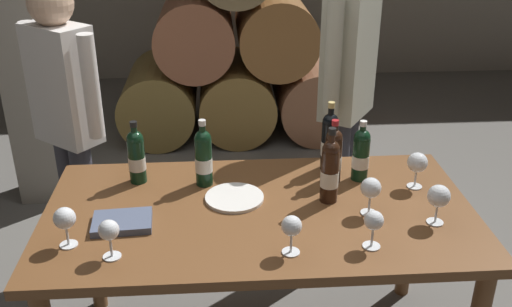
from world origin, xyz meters
TOP-DOWN VIEW (x-y plane):
  - barrel_stack at (0.00, 2.60)m, footprint 1.86×0.90m
  - dining_table at (0.00, 0.00)m, footprint 1.70×0.90m
  - wine_bottle_0 at (-0.50, 0.27)m, footprint 0.07×0.07m
  - wine_bottle_1 at (0.33, 0.22)m, footprint 0.07×0.07m
  - wine_bottle_2 at (-0.22, 0.23)m, footprint 0.07×0.07m
  - wine_bottle_3 at (0.33, 0.34)m, footprint 0.07×0.07m
  - wine_bottle_4 at (0.28, 0.05)m, footprint 0.07×0.07m
  - wine_bottle_5 at (0.45, 0.23)m, footprint 0.07×0.07m
  - wine_glass_0 at (-0.53, -0.29)m, footprint 0.07×0.07m
  - wine_glass_1 at (0.09, -0.30)m, footprint 0.07×0.07m
  - wine_glass_2 at (0.67, 0.14)m, footprint 0.08×0.08m
  - wine_glass_3 at (-0.70, -0.20)m, footprint 0.08×0.08m
  - wine_glass_4 at (0.38, -0.28)m, footprint 0.07×0.07m
  - wine_glass_5 at (0.66, -0.14)m, footprint 0.09×0.09m
  - wine_glass_6 at (0.42, -0.06)m, footprint 0.08×0.08m
  - tasting_notebook at (-0.52, -0.08)m, footprint 0.23×0.18m
  - serving_plate at (-0.10, 0.09)m, footprint 0.24×0.24m
  - sommelier_presenting at (0.49, 0.75)m, footprint 0.33×0.43m
  - taster_seated_left at (-0.89, 0.72)m, footprint 0.40×0.34m

SIDE VIEW (x-z plane):
  - barrel_stack at x=0.00m, z-range -0.18..1.51m
  - dining_table at x=0.00m, z-range 0.29..1.05m
  - serving_plate at x=-0.10m, z-range 0.76..0.77m
  - tasting_notebook at x=-0.52m, z-range 0.76..0.79m
  - wine_glass_4 at x=0.38m, z-range 0.79..0.94m
  - wine_glass_0 at x=-0.53m, z-range 0.79..0.94m
  - wine_glass_1 at x=0.09m, z-range 0.79..0.94m
  - wine_glass_3 at x=-0.70m, z-range 0.79..0.94m
  - wine_glass_6 at x=0.42m, z-range 0.79..0.95m
  - wine_glass_2 at x=0.67m, z-range 0.79..0.95m
  - wine_glass_5 at x=0.66m, z-range 0.79..0.95m
  - wine_bottle_5 at x=0.45m, z-range 0.74..1.01m
  - wine_bottle_0 at x=-0.50m, z-range 0.74..1.02m
  - wine_bottle_1 at x=0.33m, z-range 0.74..1.02m
  - wine_bottle_2 at x=-0.22m, z-range 0.74..1.04m
  - wine_bottle_3 at x=0.33m, z-range 0.74..1.05m
  - wine_bottle_4 at x=0.28m, z-range 0.74..1.06m
  - taster_seated_left at x=-0.89m, z-range 0.15..1.69m
  - sommelier_presenting at x=0.49m, z-range 0.19..1.90m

